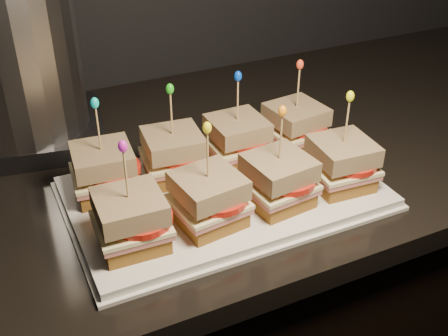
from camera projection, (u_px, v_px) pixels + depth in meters
name	position (u px, v px, depth m)	size (l,w,h in m)	color
granite_slab	(191.00, 163.00, 1.01)	(2.55, 0.72, 0.04)	black
platter	(224.00, 193.00, 0.88)	(0.47, 0.29, 0.02)	white
platter_rim	(224.00, 196.00, 0.88)	(0.48, 0.30, 0.01)	white
sandwich_0_bread_bot	(106.00, 186.00, 0.86)	(0.08, 0.08, 0.02)	brown
sandwich_0_ham	(105.00, 177.00, 0.85)	(0.09, 0.09, 0.01)	#BE645F
sandwich_0_cheese	(104.00, 173.00, 0.84)	(0.10, 0.09, 0.01)	#FFF6AF
sandwich_0_tomato	(113.00, 169.00, 0.84)	(0.08, 0.08, 0.01)	red
sandwich_0_bread_top	(102.00, 158.00, 0.83)	(0.09, 0.09, 0.03)	#5A3414
sandwich_0_pick	(99.00, 131.00, 0.81)	(0.00, 0.00, 0.09)	tan
sandwich_0_frill	(95.00, 103.00, 0.78)	(0.01, 0.01, 0.02)	#0CC0B7
sandwich_1_bread_bot	(174.00, 169.00, 0.90)	(0.08, 0.08, 0.02)	brown
sandwich_1_ham	(174.00, 161.00, 0.89)	(0.09, 0.09, 0.01)	#BE645F
sandwich_1_cheese	(174.00, 157.00, 0.88)	(0.10, 0.09, 0.01)	#FFF6AF
sandwich_1_tomato	(182.00, 153.00, 0.88)	(0.08, 0.08, 0.01)	red
sandwich_1_bread_top	(173.00, 142.00, 0.87)	(0.09, 0.09, 0.03)	#5A3414
sandwich_1_pick	(171.00, 116.00, 0.85)	(0.00, 0.00, 0.09)	tan
sandwich_1_frill	(170.00, 89.00, 0.82)	(0.01, 0.01, 0.02)	green
sandwich_2_bread_bot	(237.00, 154.00, 0.94)	(0.08, 0.08, 0.02)	brown
sandwich_2_ham	(237.00, 146.00, 0.93)	(0.09, 0.09, 0.01)	#BE645F
sandwich_2_cheese	(237.00, 142.00, 0.93)	(0.10, 0.09, 0.01)	#FFF6AF
sandwich_2_tomato	(245.00, 138.00, 0.92)	(0.08, 0.08, 0.01)	red
sandwich_2_bread_top	(237.00, 128.00, 0.91)	(0.09, 0.09, 0.03)	#5A3414
sandwich_2_pick	(238.00, 103.00, 0.89)	(0.00, 0.00, 0.09)	tan
sandwich_2_frill	(238.00, 76.00, 0.86)	(0.01, 0.01, 0.02)	#063FCF
sandwich_3_bread_bot	(294.00, 140.00, 0.98)	(0.08, 0.08, 0.02)	brown
sandwich_3_ham	(295.00, 132.00, 0.97)	(0.09, 0.09, 0.01)	#BE645F
sandwich_3_cheese	(295.00, 128.00, 0.97)	(0.10, 0.09, 0.01)	#FFF6AF
sandwich_3_tomato	(303.00, 125.00, 0.96)	(0.08, 0.08, 0.01)	red
sandwich_3_bread_top	(296.00, 114.00, 0.95)	(0.09, 0.09, 0.03)	#5A3414
sandwich_3_pick	(298.00, 90.00, 0.93)	(0.00, 0.00, 0.09)	tan
sandwich_3_frill	(300.00, 64.00, 0.90)	(0.01, 0.01, 0.02)	#ED4324
sandwich_4_bread_bot	(133.00, 236.00, 0.75)	(0.08, 0.08, 0.02)	brown
sandwich_4_ham	(132.00, 227.00, 0.74)	(0.09, 0.09, 0.01)	#BE645F
sandwich_4_cheese	(131.00, 223.00, 0.74)	(0.10, 0.09, 0.01)	#FFF6AF
sandwich_4_tomato	(141.00, 218.00, 0.74)	(0.08, 0.08, 0.01)	red
sandwich_4_bread_top	(129.00, 206.00, 0.73)	(0.09, 0.09, 0.03)	#5A3414
sandwich_4_pick	(126.00, 177.00, 0.70)	(0.00, 0.00, 0.09)	tan
sandwich_4_frill	(123.00, 146.00, 0.68)	(0.01, 0.01, 0.02)	#C61FAC
sandwich_5_bread_bot	(209.00, 215.00, 0.79)	(0.08, 0.08, 0.02)	brown
sandwich_5_ham	(209.00, 206.00, 0.79)	(0.09, 0.09, 0.01)	#BE645F
sandwich_5_cheese	(208.00, 202.00, 0.78)	(0.10, 0.09, 0.01)	#FFF6AF
sandwich_5_tomato	(218.00, 197.00, 0.78)	(0.08, 0.08, 0.01)	red
sandwich_5_bread_top	(208.00, 186.00, 0.77)	(0.09, 0.09, 0.03)	#5A3414
sandwich_5_pick	(208.00, 158.00, 0.74)	(0.00, 0.00, 0.09)	tan
sandwich_5_frill	(207.00, 128.00, 0.72)	(0.01, 0.01, 0.02)	yellow
sandwich_6_bread_bot	(277.00, 195.00, 0.83)	(0.08, 0.08, 0.02)	brown
sandwich_6_ham	(278.00, 187.00, 0.83)	(0.09, 0.09, 0.01)	#BE645F
sandwich_6_cheese	(278.00, 183.00, 0.82)	(0.10, 0.09, 0.01)	#FFF6AF
sandwich_6_tomato	(288.00, 179.00, 0.82)	(0.08, 0.08, 0.01)	red
sandwich_6_bread_top	(279.00, 167.00, 0.81)	(0.09, 0.09, 0.03)	#5A3414
sandwich_6_pick	(281.00, 140.00, 0.78)	(0.00, 0.00, 0.09)	tan
sandwich_6_frill	(283.00, 111.00, 0.76)	(0.01, 0.01, 0.02)	orange
sandwich_7_bread_bot	(340.00, 178.00, 0.88)	(0.08, 0.08, 0.02)	brown
sandwich_7_ham	(341.00, 169.00, 0.87)	(0.09, 0.09, 0.01)	#BE645F
sandwich_7_cheese	(341.00, 165.00, 0.86)	(0.10, 0.09, 0.01)	#FFF6AF
sandwich_7_tomato	(351.00, 161.00, 0.86)	(0.08, 0.08, 0.01)	red
sandwich_7_bread_top	(343.00, 150.00, 0.85)	(0.09, 0.09, 0.03)	#5A3414
sandwich_7_pick	(347.00, 124.00, 0.83)	(0.00, 0.00, 0.09)	tan
sandwich_7_frill	(350.00, 96.00, 0.80)	(0.01, 0.01, 0.02)	#EAF011
appliance_base	(28.00, 133.00, 1.03)	(0.27, 0.23, 0.03)	#262628
appliance_body	(10.00, 47.00, 0.94)	(0.23, 0.23, 0.29)	silver
appliance	(10.00, 50.00, 0.94)	(0.27, 0.23, 0.35)	silver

